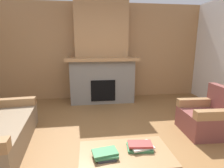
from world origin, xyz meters
TOP-DOWN VIEW (x-y plane):
  - ground at (0.00, 0.00)m, footprint 9.00×9.00m
  - wall_back_wood_panel at (0.00, 3.00)m, footprint 6.00×0.12m
  - fireplace at (0.00, 2.62)m, footprint 1.90×0.82m
  - armchair at (1.73, 0.44)m, footprint 0.79×0.79m
  - coffee_table at (0.00, -0.62)m, footprint 1.00×0.60m
  - book_stack_near_edge at (-0.22, -0.67)m, footprint 0.28×0.21m
  - book_stack_center at (0.18, -0.57)m, footprint 0.31×0.23m

SIDE VIEW (x-z plane):
  - ground at x=0.00m, z-range 0.00..0.00m
  - armchair at x=1.73m, z-range -0.13..0.72m
  - coffee_table at x=0.00m, z-range 0.16..0.59m
  - book_stack_center at x=0.18m, z-range 0.43..0.50m
  - book_stack_near_edge at x=-0.22m, z-range 0.43..0.50m
  - fireplace at x=0.00m, z-range -0.19..2.51m
  - wall_back_wood_panel at x=0.00m, z-range 0.00..2.70m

